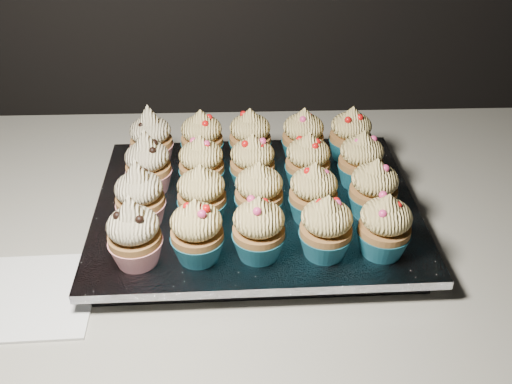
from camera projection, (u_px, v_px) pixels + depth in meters
worktop at (292, 216)px, 0.84m from camera, size 2.44×0.64×0.04m
napkin at (34, 296)px, 0.67m from camera, size 0.15×0.15×0.00m
baking_tray at (256, 215)px, 0.79m from camera, size 0.40×0.31×0.02m
foil_lining at (256, 205)px, 0.78m from camera, size 0.44×0.34×0.01m
cupcake_0 at (134, 234)px, 0.65m from camera, size 0.06×0.06×0.10m
cupcake_1 at (197, 232)px, 0.66m from camera, size 0.06×0.06×0.08m
cupcake_2 at (259, 229)px, 0.66m from camera, size 0.06×0.06×0.08m
cupcake_3 at (326, 228)px, 0.66m from camera, size 0.06×0.06×0.08m
cupcake_4 at (385, 227)px, 0.67m from camera, size 0.06×0.06×0.08m
cupcake_5 at (140, 197)px, 0.71m from camera, size 0.06×0.06×0.10m
cupcake_6 at (202, 196)px, 0.72m from camera, size 0.06×0.06×0.08m
cupcake_7 at (259, 193)px, 0.72m from camera, size 0.06×0.06×0.08m
cupcake_8 at (313, 194)px, 0.72m from camera, size 0.06×0.06×0.08m
cupcake_9 at (374, 189)px, 0.73m from camera, size 0.06×0.06×0.08m
cupcake_10 at (148, 165)px, 0.78m from camera, size 0.06×0.06×0.10m
cupcake_11 at (202, 165)px, 0.78m from camera, size 0.06×0.06×0.08m
cupcake_12 at (253, 164)px, 0.78m from camera, size 0.06×0.06×0.08m
cupcake_13 at (308, 162)px, 0.78m from camera, size 0.06×0.06×0.08m
cupcake_14 at (361, 160)px, 0.79m from camera, size 0.06×0.06×0.08m
cupcake_15 at (151, 139)px, 0.83m from camera, size 0.06×0.06×0.10m
cupcake_16 at (202, 138)px, 0.84m from camera, size 0.06×0.06×0.08m
cupcake_17 at (250, 137)px, 0.84m from camera, size 0.06×0.06×0.08m
cupcake_18 at (303, 136)px, 0.84m from camera, size 0.06×0.06×0.08m
cupcake_19 at (350, 135)px, 0.85m from camera, size 0.06×0.06×0.08m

